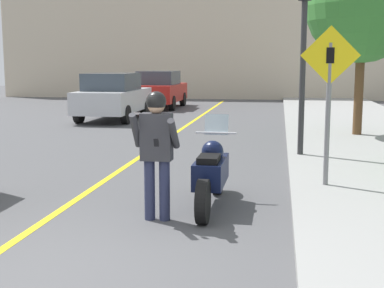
{
  "coord_description": "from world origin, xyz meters",
  "views": [
    {
      "loc": [
        2.4,
        -4.77,
        2.05
      ],
      "look_at": [
        1.15,
        2.83,
        0.88
      ],
      "focal_mm": 50.0,
      "sensor_mm": 36.0,
      "label": 1
    }
  ],
  "objects": [
    {
      "name": "road_center_line",
      "position": [
        -0.6,
        6.0,
        0.0
      ],
      "size": [
        0.12,
        36.0,
        0.01
      ],
      "color": "yellow",
      "rests_on": "ground"
    },
    {
      "name": "ground_plane",
      "position": [
        0.0,
        0.0,
        0.0
      ],
      "size": [
        80.0,
        80.0,
        0.0
      ],
      "primitive_type": "plane",
      "color": "#4C4C4F"
    },
    {
      "name": "motorcycle",
      "position": [
        1.46,
        2.64,
        0.49
      ],
      "size": [
        0.62,
        2.21,
        1.28
      ],
      "color": "black",
      "rests_on": "ground"
    },
    {
      "name": "parked_car_red",
      "position": [
        -3.0,
        19.05,
        0.86
      ],
      "size": [
        1.88,
        4.2,
        1.68
      ],
      "color": "black",
      "rests_on": "ground"
    },
    {
      "name": "building_backdrop",
      "position": [
        0.0,
        26.0,
        3.15
      ],
      "size": [
        28.0,
        1.2,
        6.31
      ],
      "color": "beige",
      "rests_on": "ground"
    },
    {
      "name": "parked_car_silver",
      "position": [
        -3.52,
        13.78,
        0.86
      ],
      "size": [
        1.88,
        4.2,
        1.68
      ],
      "color": "black",
      "rests_on": "ground"
    },
    {
      "name": "street_tree",
      "position": [
        4.49,
        10.12,
        3.5
      ],
      "size": [
        2.96,
        2.96,
        4.87
      ],
      "color": "brown",
      "rests_on": "sidewalk_curb"
    },
    {
      "name": "traffic_light",
      "position": [
        2.86,
        6.6,
        2.85
      ],
      "size": [
        0.26,
        0.3,
        3.93
      ],
      "color": "#2D2D30",
      "rests_on": "sidewalk_curb"
    },
    {
      "name": "crossing_sign",
      "position": [
        3.15,
        3.77,
        1.62
      ],
      "size": [
        0.91,
        0.08,
        2.48
      ],
      "color": "slate",
      "rests_on": "sidewalk_curb"
    },
    {
      "name": "person_biker",
      "position": [
        0.85,
        1.87,
        1.03
      ],
      "size": [
        0.59,
        0.47,
        1.69
      ],
      "color": "#282D4C",
      "rests_on": "ground"
    }
  ]
}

